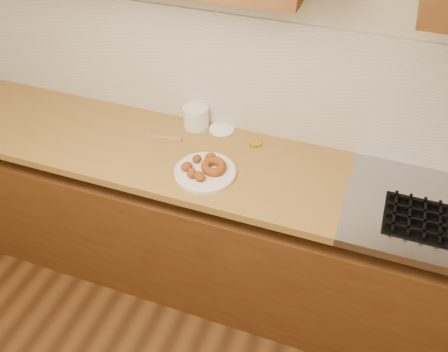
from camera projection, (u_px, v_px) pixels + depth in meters
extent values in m
cube|color=beige|center=(264.00, 50.00, 2.17)|extent=(4.00, 0.02, 2.70)
cube|color=#513315|center=(238.00, 239.00, 2.57)|extent=(3.60, 0.60, 0.77)
cube|color=olive|center=(120.00, 141.00, 2.42)|extent=(2.30, 0.62, 0.04)
cube|color=beige|center=(261.00, 80.00, 2.26)|extent=(3.60, 0.02, 0.60)
cube|color=black|center=(416.00, 218.00, 1.98)|extent=(0.26, 0.26, 0.01)
cube|color=black|center=(394.00, 210.00, 1.99)|extent=(0.01, 0.24, 0.02)
cube|color=black|center=(416.00, 231.00, 1.90)|extent=(0.24, 0.01, 0.02)
cube|color=black|center=(409.00, 214.00, 1.97)|extent=(0.01, 0.24, 0.02)
cube|color=black|center=(416.00, 221.00, 1.94)|extent=(0.24, 0.01, 0.02)
cube|color=black|center=(424.00, 217.00, 1.96)|extent=(0.01, 0.24, 0.02)
cube|color=black|center=(417.00, 211.00, 1.99)|extent=(0.24, 0.01, 0.02)
cube|color=black|center=(440.00, 221.00, 1.94)|extent=(0.01, 0.24, 0.02)
cube|color=black|center=(418.00, 202.00, 2.03)|extent=(0.24, 0.01, 0.02)
cylinder|color=beige|center=(205.00, 172.00, 2.19)|extent=(0.29, 0.29, 0.02)
torus|color=maroon|center=(214.00, 166.00, 2.18)|extent=(0.17, 0.17, 0.05)
ellipsoid|color=maroon|center=(197.00, 159.00, 2.23)|extent=(0.04, 0.05, 0.03)
ellipsoid|color=maroon|center=(187.00, 167.00, 2.18)|extent=(0.07, 0.07, 0.04)
ellipsoid|color=maroon|center=(191.00, 173.00, 2.14)|extent=(0.06, 0.07, 0.04)
ellipsoid|color=maroon|center=(199.00, 176.00, 2.13)|extent=(0.08, 0.07, 0.04)
ellipsoid|color=maroon|center=(211.00, 157.00, 2.23)|extent=(0.07, 0.06, 0.05)
cylinder|color=silver|center=(196.00, 117.00, 2.46)|extent=(0.16, 0.16, 0.11)
cylinder|color=white|center=(222.00, 129.00, 2.46)|extent=(0.14, 0.14, 0.01)
cylinder|color=#BB8E23|center=(255.00, 143.00, 2.37)|extent=(0.09, 0.09, 0.01)
cube|color=olive|center=(163.00, 138.00, 2.40)|extent=(0.19, 0.06, 0.01)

